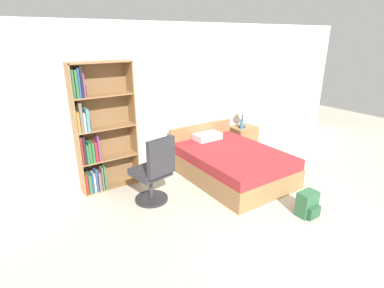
% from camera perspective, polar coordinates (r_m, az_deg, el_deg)
% --- Properties ---
extents(ground_plane, '(14.00, 14.00, 0.00)m').
position_cam_1_polar(ground_plane, '(3.98, 23.44, -18.57)').
color(ground_plane, '#BCB29E').
extents(wall_back, '(9.00, 0.06, 2.60)m').
position_cam_1_polar(wall_back, '(5.61, -3.10, 8.92)').
color(wall_back, white).
rests_on(wall_back, ground_plane).
extents(bookshelf, '(0.93, 0.30, 2.02)m').
position_cam_1_polar(bookshelf, '(4.87, -17.60, 1.85)').
color(bookshelf, olive).
rests_on(bookshelf, ground_plane).
extents(bed, '(1.41, 1.95, 0.76)m').
position_cam_1_polar(bed, '(5.32, 7.17, -3.54)').
color(bed, olive).
rests_on(bed, ground_plane).
extents(office_chair, '(0.56, 0.63, 1.06)m').
position_cam_1_polar(office_chair, '(4.41, -7.22, -5.41)').
color(office_chair, '#232326').
rests_on(office_chair, ground_plane).
extents(nightstand, '(0.53, 0.44, 0.55)m').
position_cam_1_polar(nightstand, '(6.54, 9.66, 0.97)').
color(nightstand, olive).
rests_on(nightstand, ground_plane).
extents(table_lamp, '(0.23, 0.23, 0.44)m').
position_cam_1_polar(table_lamp, '(6.34, 9.66, 6.20)').
color(table_lamp, '#333333').
rests_on(table_lamp, nightstand).
extents(water_bottle, '(0.06, 0.06, 0.21)m').
position_cam_1_polar(water_bottle, '(6.26, 9.46, 3.72)').
color(water_bottle, teal).
rests_on(water_bottle, nightstand).
extents(backpack_green, '(0.28, 0.25, 0.35)m').
position_cam_1_polar(backpack_green, '(4.52, 21.17, -10.70)').
color(backpack_green, '#2D603D').
rests_on(backpack_green, ground_plane).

